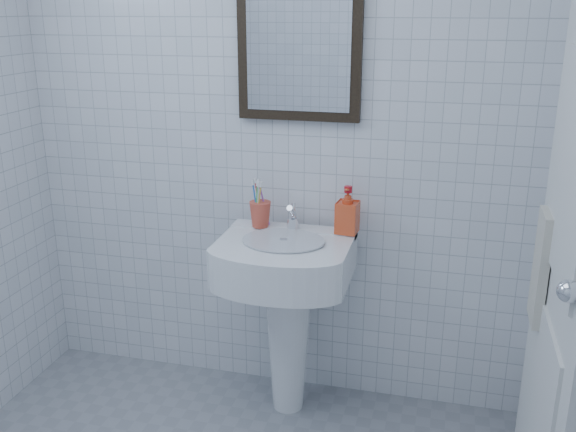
# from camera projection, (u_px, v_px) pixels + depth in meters

# --- Properties ---
(wall_back) EXTENTS (2.20, 0.02, 2.50)m
(wall_back) POSITION_uv_depth(u_px,v_px,m) (272.00, 116.00, 2.65)
(wall_back) COLOR white
(wall_back) RESTS_ON ground
(washbasin) EXTENTS (0.53, 0.39, 0.81)m
(washbasin) POSITION_uv_depth(u_px,v_px,m) (287.00, 296.00, 2.65)
(washbasin) COLOR white
(washbasin) RESTS_ON ground
(faucet) EXTENTS (0.05, 0.10, 0.12)m
(faucet) POSITION_uv_depth(u_px,v_px,m) (293.00, 219.00, 2.64)
(faucet) COLOR silver
(faucet) RESTS_ON washbasin
(toothbrush_cup) EXTENTS (0.12, 0.12, 0.11)m
(toothbrush_cup) POSITION_uv_depth(u_px,v_px,m) (260.00, 214.00, 2.67)
(toothbrush_cup) COLOR #D04C36
(toothbrush_cup) RESTS_ON washbasin
(soap_dispenser) EXTENTS (0.09, 0.10, 0.19)m
(soap_dispenser) POSITION_uv_depth(u_px,v_px,m) (348.00, 210.00, 2.59)
(soap_dispenser) COLOR red
(soap_dispenser) RESTS_ON washbasin
(wall_mirror) EXTENTS (0.50, 0.04, 0.62)m
(wall_mirror) POSITION_uv_depth(u_px,v_px,m) (299.00, 41.00, 2.52)
(wall_mirror) COLOR black
(wall_mirror) RESTS_ON wall_back
(bathroom_door) EXTENTS (0.04, 0.80, 2.00)m
(bathroom_door) POSITION_uv_depth(u_px,v_px,m) (567.00, 251.00, 1.88)
(bathroom_door) COLOR silver
(bathroom_door) RESTS_ON ground
(towel_ring) EXTENTS (0.01, 0.18, 0.18)m
(towel_ring) POSITION_uv_depth(u_px,v_px,m) (554.00, 216.00, 2.03)
(towel_ring) COLOR silver
(towel_ring) RESTS_ON wall_right
(hand_towel) EXTENTS (0.03, 0.16, 0.38)m
(hand_towel) POSITION_uv_depth(u_px,v_px,m) (541.00, 268.00, 2.09)
(hand_towel) COLOR beige
(hand_towel) RESTS_ON towel_ring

